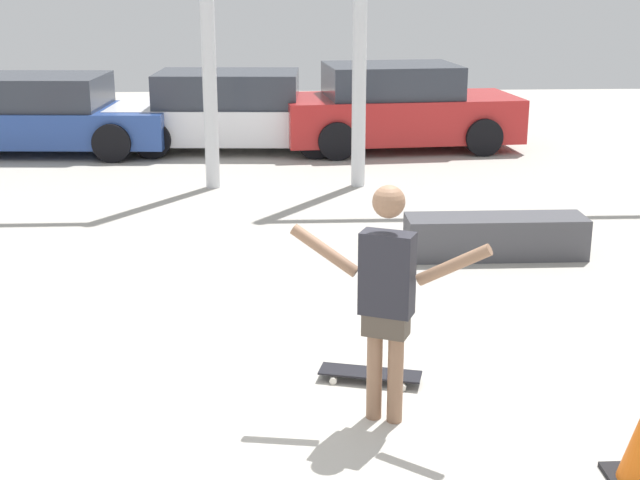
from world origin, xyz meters
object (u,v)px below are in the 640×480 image
object	(u,v)px
skateboard	(370,373)
skateboarder	(387,291)
grind_box	(495,236)
parked_car_blue	(43,115)
parked_car_white	(235,112)
parked_car_red	(397,108)

from	to	relation	value
skateboard	skateboarder	bearing A→B (deg)	-71.59
grind_box	parked_car_blue	world-z (taller)	parked_car_blue
skateboard	parked_car_white	xyz separation A→B (m)	(-1.38, 9.43, 0.58)
skateboard	parked_car_white	bearing A→B (deg)	113.47
grind_box	skateboard	bearing A→B (deg)	-118.93
grind_box	parked_car_white	bearing A→B (deg)	115.53
parked_car_white	parked_car_red	bearing A→B (deg)	2.09
skateboarder	parked_car_blue	xyz separation A→B (m)	(-4.70, 9.97, -0.31)
skateboard	parked_car_blue	size ratio (longest dim) A/B	0.18
parked_car_blue	parked_car_red	distance (m)	6.11
skateboarder	skateboard	world-z (taller)	skateboarder
skateboard	grind_box	distance (m)	3.47
grind_box	parked_car_red	bearing A→B (deg)	92.08
skateboard	parked_car_red	size ratio (longest dim) A/B	0.19
skateboard	parked_car_white	size ratio (longest dim) A/B	0.18
skateboarder	skateboard	xyz separation A→B (m)	(-0.03, 0.60, -0.88)
grind_box	parked_car_blue	xyz separation A→B (m)	(-6.34, 6.34, 0.41)
skateboarder	parked_car_white	size ratio (longest dim) A/B	0.37
skateboard	grind_box	world-z (taller)	grind_box
parked_car_white	parked_car_red	size ratio (longest dim) A/B	1.07
parked_car_white	parked_car_blue	bearing A→B (deg)	-175.66
parked_car_blue	parked_car_white	bearing A→B (deg)	4.48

